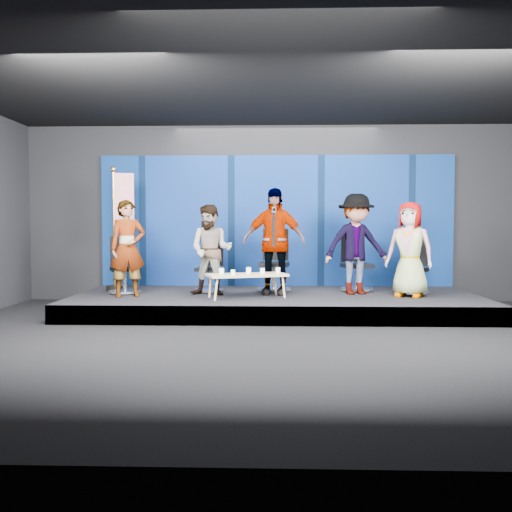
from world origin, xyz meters
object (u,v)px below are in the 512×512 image
at_px(panelist_a, 128,248).
at_px(mug_a, 222,271).
at_px(chair_c, 274,271).
at_px(mug_e, 278,270).
at_px(chair_a, 124,275).
at_px(mug_b, 233,272).
at_px(mug_c, 249,270).
at_px(chair_b, 210,274).
at_px(panelist_b, 211,250).
at_px(panelist_d, 356,244).
at_px(coffee_table, 247,276).
at_px(mug_d, 262,271).
at_px(flag_stand, 120,225).
at_px(panelist_e, 410,249).
at_px(panelist_c, 274,241).
at_px(chair_e, 414,275).
at_px(chair_d, 356,272).

distance_m(panelist_a, mug_a, 1.66).
relative_size(chair_c, mug_e, 12.41).
bearing_deg(panelist_a, chair_a, 88.25).
xyz_separation_m(mug_b, mug_c, (0.24, 0.29, 0.01)).
bearing_deg(chair_b, panelist_b, -70.80).
relative_size(panelist_d, mug_c, 17.31).
bearing_deg(chair_c, coffee_table, -106.80).
distance_m(panelist_a, mug_e, 2.57).
bearing_deg(mug_d, mug_b, -153.27).
bearing_deg(flag_stand, coffee_table, -31.08).
relative_size(chair_b, panelist_e, 0.60).
height_order(panelist_b, chair_c, panelist_b).
bearing_deg(chair_a, mug_c, -36.39).
xyz_separation_m(chair_c, flag_stand, (-2.84, -0.04, 0.83)).
relative_size(panelist_a, panelist_c, 0.88).
height_order(panelist_d, mug_b, panelist_d).
distance_m(chair_a, mug_c, 2.30).
bearing_deg(flag_stand, mug_b, -37.47).
relative_size(panelist_b, chair_e, 1.58).
height_order(chair_b, coffee_table, chair_b).
relative_size(chair_b, mug_c, 9.52).
xyz_separation_m(panelist_c, panelist_d, (1.44, 0.09, -0.05)).
height_order(panelist_a, mug_b, panelist_a).
distance_m(panelist_b, coffee_table, 0.84).
height_order(mug_c, flag_stand, flag_stand).
height_order(chair_d, coffee_table, chair_d).
height_order(mug_a, mug_b, mug_a).
bearing_deg(mug_c, panelist_e, 3.19).
height_order(panelist_d, mug_a, panelist_d).
distance_m(panelist_a, flag_stand, 1.01).
bearing_deg(mug_e, mug_d, -147.84).
distance_m(chair_a, chair_d, 4.21).
xyz_separation_m(panelist_a, mug_d, (2.28, -0.08, -0.37)).
xyz_separation_m(chair_b, mug_c, (0.74, -0.76, 0.14)).
relative_size(coffee_table, flag_stand, 0.62).
bearing_deg(mug_e, panelist_c, 102.60).
bearing_deg(mug_c, chair_c, 65.07).
xyz_separation_m(chair_b, chair_c, (1.17, 0.17, 0.06)).
distance_m(panelist_a, mug_b, 1.88).
relative_size(chair_e, panelist_e, 0.62).
height_order(panelist_c, mug_a, panelist_c).
distance_m(chair_d, chair_e, 1.04).
xyz_separation_m(mug_a, mug_e, (0.94, 0.24, -0.00)).
bearing_deg(mug_e, panelist_a, -178.20).
distance_m(chair_c, panelist_c, 0.75).
height_order(chair_b, panelist_e, panelist_e).
distance_m(chair_d, panelist_d, 0.73).
relative_size(chair_c, mug_c, 11.28).
bearing_deg(mug_a, chair_e, 12.51).
distance_m(panelist_b, chair_c, 1.34).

